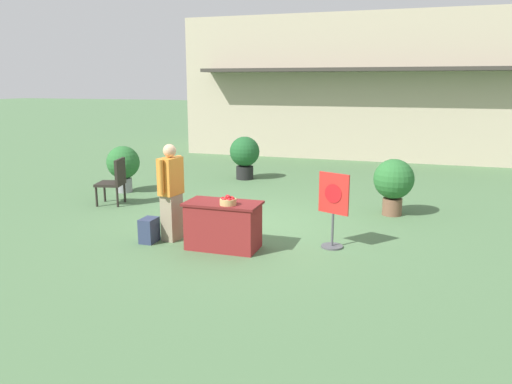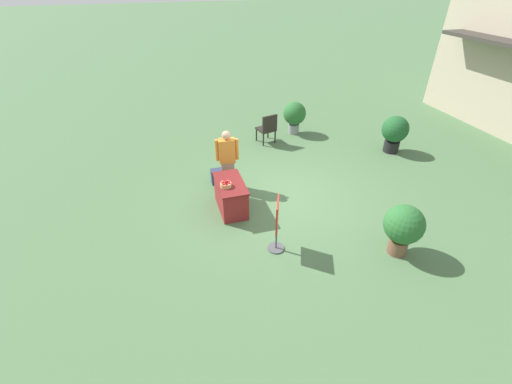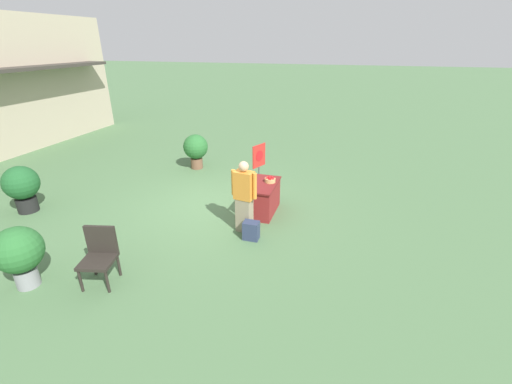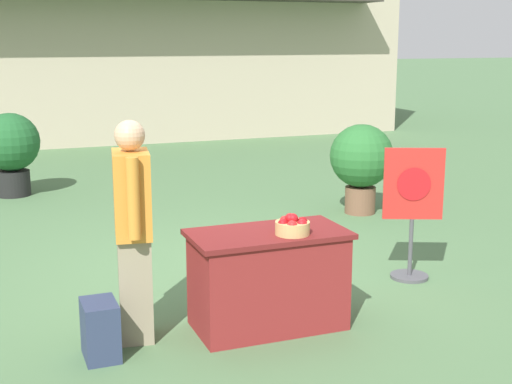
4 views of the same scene
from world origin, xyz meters
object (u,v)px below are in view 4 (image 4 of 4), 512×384
object	(u,v)px
apple_basket	(293,226)
potted_plant_near_right	(11,147)
poster_board	(412,209)
display_table	(268,279)
person_visitor	(133,230)
potted_plant_far_left	(361,160)
backpack	(100,330)

from	to	relation	value
apple_basket	potted_plant_near_right	xyz separation A→B (m)	(-1.78, 5.91, -0.14)
poster_board	display_table	bearing A→B (deg)	-47.91
person_visitor	potted_plant_far_left	xyz separation A→B (m)	(3.54, 2.87, -0.15)
apple_basket	person_visitor	size ratio (longest dim) A/B	0.16
display_table	potted_plant_far_left	bearing A→B (deg)	50.13
person_visitor	poster_board	world-z (taller)	person_visitor
potted_plant_far_left	potted_plant_near_right	distance (m)	4.98
apple_basket	backpack	distance (m)	1.60
backpack	poster_board	size ratio (longest dim) A/B	0.34
apple_basket	poster_board	distance (m)	1.73
backpack	display_table	bearing A→B (deg)	3.96
backpack	poster_board	xyz separation A→B (m)	(3.02, 0.68, 0.46)
apple_basket	poster_board	bearing A→B (deg)	25.10
potted_plant_far_left	backpack	bearing A→B (deg)	-141.01
backpack	potted_plant_near_right	distance (m)	5.89
display_table	poster_board	size ratio (longest dim) A/B	0.98
display_table	poster_board	xyz separation A→B (m)	(1.70, 0.59, 0.28)
backpack	apple_basket	bearing A→B (deg)	-1.77
poster_board	backpack	bearing A→B (deg)	-54.38
potted_plant_near_right	display_table	bearing A→B (deg)	-74.18
display_table	apple_basket	world-z (taller)	apple_basket
apple_basket	potted_plant_far_left	bearing A→B (deg)	53.00
backpack	poster_board	bearing A→B (deg)	12.72
potted_plant_far_left	potted_plant_near_right	xyz separation A→B (m)	(-4.16, 2.74, 0.00)
person_visitor	poster_board	bearing A→B (deg)	18.04
poster_board	potted_plant_near_right	distance (m)	6.16
display_table	backpack	size ratio (longest dim) A/B	2.91
display_table	apple_basket	bearing A→B (deg)	-43.75
display_table	backpack	world-z (taller)	display_table
display_table	potted_plant_far_left	world-z (taller)	potted_plant_far_left
display_table	apple_basket	distance (m)	0.50
potted_plant_near_right	backpack	bearing A→B (deg)	-86.98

